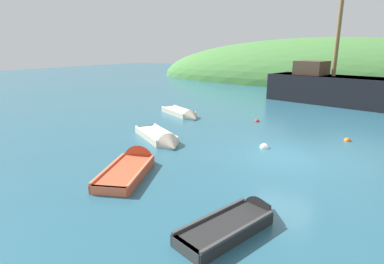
# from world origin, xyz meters

# --- Properties ---
(ground_plane) EXTENTS (120.00, 120.00, 0.00)m
(ground_plane) POSITION_xyz_m (0.00, 0.00, 0.00)
(ground_plane) COLOR #285B70
(shore_hill) EXTENTS (48.96, 19.54, 11.12)m
(shore_hill) POSITION_xyz_m (-4.02, 31.65, 0.00)
(shore_hill) COLOR #477F3D
(shore_hill) RESTS_ON ground
(sailing_ship) EXTENTS (16.49, 5.95, 13.57)m
(sailing_ship) POSITION_xyz_m (1.26, 14.22, 0.87)
(sailing_ship) COLOR black
(sailing_ship) RESTS_ON ground
(rowboat_outer_right) EXTENTS (3.77, 2.81, 1.05)m
(rowboat_outer_right) POSITION_xyz_m (-5.65, -1.00, 0.09)
(rowboat_outer_right) COLOR beige
(rowboat_outer_right) RESTS_ON ground
(rowboat_near_dock) EXTENTS (2.54, 3.78, 1.20)m
(rowboat_near_dock) POSITION_xyz_m (-4.35, -4.37, 0.09)
(rowboat_near_dock) COLOR #C64C2D
(rowboat_near_dock) RESTS_ON ground
(rowboat_portside) EXTENTS (1.80, 3.28, 0.93)m
(rowboat_portside) POSITION_xyz_m (0.49, -5.81, 0.09)
(rowboat_portside) COLOR black
(rowboat_portside) RESTS_ON ground
(rowboat_outer_left) EXTENTS (3.78, 2.55, 0.96)m
(rowboat_outer_left) POSITION_xyz_m (-7.93, 4.33, 0.09)
(rowboat_outer_left) COLOR beige
(rowboat_outer_left) RESTS_ON ground
(buoy_orange) EXTENTS (0.31, 0.31, 0.31)m
(buoy_orange) POSITION_xyz_m (1.85, 3.80, 0.00)
(buoy_orange) COLOR orange
(buoy_orange) RESTS_ON ground
(buoy_white) EXTENTS (0.40, 0.40, 0.40)m
(buoy_white) POSITION_xyz_m (-1.15, 0.67, 0.00)
(buoy_white) COLOR white
(buoy_white) RESTS_ON ground
(buoy_red) EXTENTS (0.30, 0.30, 0.30)m
(buoy_red) POSITION_xyz_m (-3.26, 5.34, 0.00)
(buoy_red) COLOR red
(buoy_red) RESTS_ON ground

